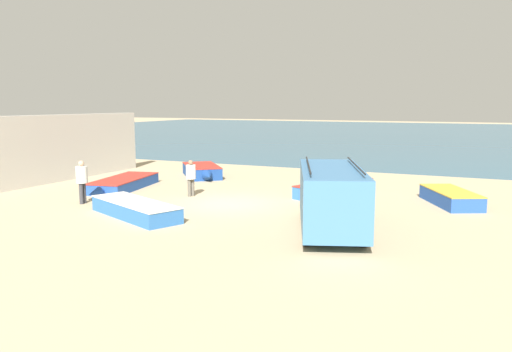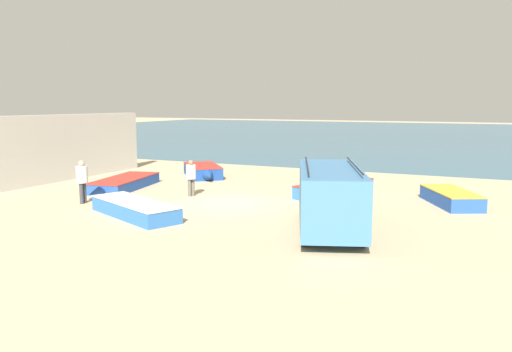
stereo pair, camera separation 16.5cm
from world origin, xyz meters
TOP-DOWN VIEW (x-y plane):
  - ground_plane at (0.00, 0.00)m, footprint 200.00×200.00m
  - sea_water at (0.00, 52.00)m, footprint 120.00×80.00m
  - harbor_wall at (-11.05, 1.00)m, footprint 0.50×13.69m
  - parked_van at (5.06, -2.53)m, footprint 3.62×5.66m
  - fishing_rowboat_0 at (8.28, 3.81)m, footprint 2.74×4.07m
  - fishing_rowboat_1 at (-6.38, 1.14)m, footprint 2.58×5.49m
  - fishing_rowboat_2 at (3.46, 4.12)m, footprint 2.76×5.39m
  - fishing_rowboat_3 at (-4.89, 6.17)m, footprint 3.62×4.00m
  - fishing_rowboat_4 at (-2.20, -3.37)m, footprint 5.20×2.97m
  - fisherman_0 at (-2.31, 0.85)m, footprint 0.43×0.43m
  - fisherman_1 at (-5.52, -2.40)m, footprint 0.47×0.47m

SIDE VIEW (x-z plane):
  - ground_plane at x=0.00m, z-range 0.00..0.00m
  - sea_water at x=0.00m, z-range 0.00..0.01m
  - fishing_rowboat_1 at x=-6.38m, z-range 0.00..0.52m
  - fishing_rowboat_4 at x=-2.20m, z-range 0.00..0.57m
  - fishing_rowboat_2 at x=3.46m, z-range 0.00..0.58m
  - fishing_rowboat_0 at x=8.28m, z-range 0.00..0.60m
  - fishing_rowboat_3 at x=-4.89m, z-range 0.00..0.66m
  - fisherman_0 at x=-2.31m, z-range 0.16..1.79m
  - fisherman_1 at x=-5.52m, z-range 0.18..1.97m
  - parked_van at x=5.06m, z-range 0.04..2.25m
  - harbor_wall at x=-11.05m, z-range 0.00..3.52m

